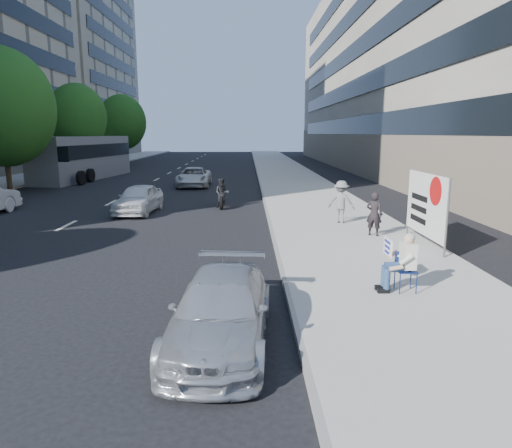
{
  "coord_description": "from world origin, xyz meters",
  "views": [
    {
      "loc": [
        0.57,
        -9.55,
        3.54
      ],
      "look_at": [
        0.8,
        2.15,
        1.21
      ],
      "focal_mm": 32.0,
      "sensor_mm": 36.0,
      "label": 1
    }
  ],
  "objects_px": {
    "seated_protester": "(401,259)",
    "motorcycle": "(222,195)",
    "jogger": "(341,202)",
    "protest_banner": "(426,205)",
    "bus": "(84,158)",
    "white_sedan_far": "(194,177)",
    "white_sedan_near": "(139,199)",
    "parked_sedan": "(221,310)",
    "pedestrian_woman": "(374,214)"
  },
  "relations": [
    {
      "from": "protest_banner",
      "to": "white_sedan_far",
      "type": "bearing_deg",
      "value": 117.77
    },
    {
      "from": "jogger",
      "to": "bus",
      "type": "relative_size",
      "value": 0.13
    },
    {
      "from": "protest_banner",
      "to": "bus",
      "type": "distance_m",
      "value": 29.06
    },
    {
      "from": "white_sedan_near",
      "to": "bus",
      "type": "distance_m",
      "value": 17.73
    },
    {
      "from": "jogger",
      "to": "protest_banner",
      "type": "xyz_separation_m",
      "value": [
        1.87,
        -3.54,
        0.44
      ]
    },
    {
      "from": "seated_protester",
      "to": "jogger",
      "type": "distance_m",
      "value": 7.75
    },
    {
      "from": "pedestrian_woman",
      "to": "white_sedan_near",
      "type": "height_order",
      "value": "pedestrian_woman"
    },
    {
      "from": "white_sedan_near",
      "to": "motorcycle",
      "type": "relative_size",
      "value": 1.86
    },
    {
      "from": "seated_protester",
      "to": "white_sedan_near",
      "type": "relative_size",
      "value": 0.34
    },
    {
      "from": "pedestrian_woman",
      "to": "motorcycle",
      "type": "height_order",
      "value": "pedestrian_woman"
    },
    {
      "from": "pedestrian_woman",
      "to": "white_sedan_far",
      "type": "distance_m",
      "value": 17.77
    },
    {
      "from": "parked_sedan",
      "to": "white_sedan_far",
      "type": "xyz_separation_m",
      "value": [
        -3.15,
        23.54,
        0.06
      ]
    },
    {
      "from": "seated_protester",
      "to": "motorcycle",
      "type": "xyz_separation_m",
      "value": [
        -4.54,
        12.42,
        -0.24
      ]
    },
    {
      "from": "seated_protester",
      "to": "jogger",
      "type": "xyz_separation_m",
      "value": [
        0.26,
        7.75,
        0.09
      ]
    },
    {
      "from": "jogger",
      "to": "pedestrian_woman",
      "type": "distance_m",
      "value": 2.35
    },
    {
      "from": "pedestrian_woman",
      "to": "white_sedan_far",
      "type": "bearing_deg",
      "value": -33.81
    },
    {
      "from": "seated_protester",
      "to": "white_sedan_far",
      "type": "xyz_separation_m",
      "value": [
        -6.93,
        21.43,
        -0.23
      ]
    },
    {
      "from": "jogger",
      "to": "pedestrian_woman",
      "type": "relative_size",
      "value": 1.1
    },
    {
      "from": "seated_protester",
      "to": "motorcycle",
      "type": "distance_m",
      "value": 13.22
    },
    {
      "from": "bus",
      "to": "white_sedan_near",
      "type": "bearing_deg",
      "value": -55.83
    },
    {
      "from": "white_sedan_near",
      "to": "seated_protester",
      "type": "bearing_deg",
      "value": -48.72
    },
    {
      "from": "pedestrian_woman",
      "to": "jogger",
      "type": "bearing_deg",
      "value": -43.77
    },
    {
      "from": "white_sedan_far",
      "to": "bus",
      "type": "height_order",
      "value": "bus"
    },
    {
      "from": "white_sedan_near",
      "to": "motorcycle",
      "type": "xyz_separation_m",
      "value": [
        3.69,
        1.43,
        -0.01
      ]
    },
    {
      "from": "jogger",
      "to": "bus",
      "type": "distance_m",
      "value": 25.16
    },
    {
      "from": "white_sedan_far",
      "to": "protest_banner",
      "type": "bearing_deg",
      "value": -62.68
    },
    {
      "from": "protest_banner",
      "to": "seated_protester",
      "type": "bearing_deg",
      "value": -116.86
    },
    {
      "from": "pedestrian_woman",
      "to": "protest_banner",
      "type": "bearing_deg",
      "value": 163.38
    },
    {
      "from": "protest_banner",
      "to": "bus",
      "type": "height_order",
      "value": "bus"
    },
    {
      "from": "protest_banner",
      "to": "white_sedan_near",
      "type": "xyz_separation_m",
      "value": [
        -10.36,
        6.77,
        -0.75
      ]
    },
    {
      "from": "seated_protester",
      "to": "motorcycle",
      "type": "height_order",
      "value": "seated_protester"
    },
    {
      "from": "seated_protester",
      "to": "motorcycle",
      "type": "relative_size",
      "value": 0.64
    },
    {
      "from": "seated_protester",
      "to": "jogger",
      "type": "relative_size",
      "value": 0.8
    },
    {
      "from": "parked_sedan",
      "to": "seated_protester",
      "type": "bearing_deg",
      "value": 33.34
    },
    {
      "from": "jogger",
      "to": "motorcycle",
      "type": "relative_size",
      "value": 0.79
    },
    {
      "from": "pedestrian_woman",
      "to": "protest_banner",
      "type": "xyz_separation_m",
      "value": [
        1.21,
        -1.28,
        0.51
      ]
    },
    {
      "from": "motorcycle",
      "to": "protest_banner",
      "type": "bearing_deg",
      "value": -46.56
    },
    {
      "from": "jogger",
      "to": "white_sedan_far",
      "type": "bearing_deg",
      "value": -40.87
    },
    {
      "from": "parked_sedan",
      "to": "white_sedan_far",
      "type": "distance_m",
      "value": 23.75
    },
    {
      "from": "pedestrian_woman",
      "to": "seated_protester",
      "type": "bearing_deg",
      "value": 110.43
    },
    {
      "from": "seated_protester",
      "to": "white_sedan_far",
      "type": "distance_m",
      "value": 22.52
    },
    {
      "from": "white_sedan_far",
      "to": "pedestrian_woman",
      "type": "bearing_deg",
      "value": -64.21
    },
    {
      "from": "jogger",
      "to": "parked_sedan",
      "type": "height_order",
      "value": "jogger"
    },
    {
      "from": "seated_protester",
      "to": "parked_sedan",
      "type": "height_order",
      "value": "seated_protester"
    },
    {
      "from": "parked_sedan",
      "to": "bus",
      "type": "distance_m",
      "value": 31.48
    },
    {
      "from": "white_sedan_far",
      "to": "white_sedan_near",
      "type": "bearing_deg",
      "value": -97.54
    },
    {
      "from": "white_sedan_far",
      "to": "parked_sedan",
      "type": "bearing_deg",
      "value": -82.84
    },
    {
      "from": "motorcycle",
      "to": "pedestrian_woman",
      "type": "bearing_deg",
      "value": -47.42
    },
    {
      "from": "parked_sedan",
      "to": "white_sedan_far",
      "type": "relative_size",
      "value": 0.87
    },
    {
      "from": "jogger",
      "to": "white_sedan_near",
      "type": "height_order",
      "value": "jogger"
    }
  ]
}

